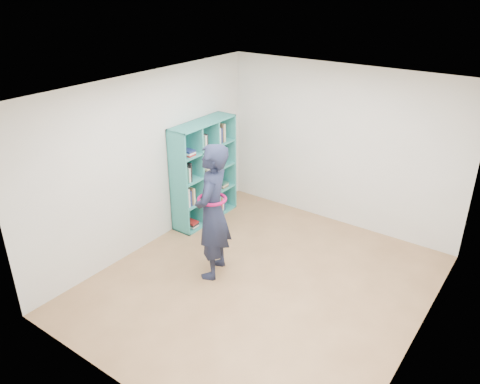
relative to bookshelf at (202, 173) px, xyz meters
The scene contains 9 objects.
floor 2.25m from the bookshelf, 28.88° to the right, with size 4.50×4.50×0.00m, color brown.
ceiling 2.74m from the bookshelf, 28.88° to the right, with size 4.50×4.50×0.00m, color white.
wall_left 1.13m from the bookshelf, 99.41° to the right, with size 0.02×4.50×2.60m, color silver.
wall_right 3.99m from the bookshelf, 14.77° to the right, with size 0.02×4.50×2.60m, color silver.
wall_back 2.26m from the bookshelf, 34.07° to the left, with size 4.00×0.02×2.60m, color silver.
wall_front 3.77m from the bookshelf, 60.66° to the right, with size 4.00×0.02×2.60m, color silver.
bookshelf is the anchor object (origin of this frame).
person 1.64m from the bookshelf, 45.39° to the right, with size 0.66×0.80×1.89m.
smartphone 1.50m from the bookshelf, 49.32° to the right, with size 0.07×0.09×0.14m.
Camera 1 is at (2.79, -4.38, 3.80)m, focal length 35.00 mm.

